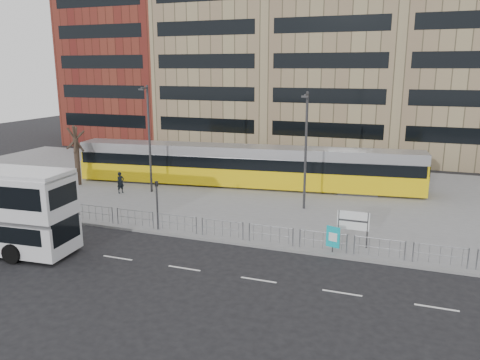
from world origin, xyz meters
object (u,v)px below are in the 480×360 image
(ad_panel, at_px, (333,237))
(pedestrian, at_px, (121,183))
(tram, at_px, (244,166))
(bare_tree, at_px, (74,124))
(traffic_light_west, at_px, (157,199))
(lamp_post_west, at_px, (149,135))
(station_sign, at_px, (353,222))
(lamp_post_east, at_px, (306,146))

(ad_panel, bearing_deg, pedestrian, 175.45)
(tram, distance_m, bare_tree, 14.86)
(pedestrian, bearing_deg, traffic_light_west, -108.21)
(lamp_post_west, distance_m, bare_tree, 7.22)
(tram, relative_size, ad_panel, 20.03)
(tram, relative_size, pedestrian, 17.00)
(tram, distance_m, station_sign, 15.32)
(lamp_post_west, relative_size, bare_tree, 1.20)
(station_sign, bearing_deg, bare_tree, 164.25)
(traffic_light_west, bearing_deg, pedestrian, 143.94)
(ad_panel, bearing_deg, traffic_light_west, -164.37)
(tram, xyz_separation_m, lamp_post_east, (6.26, -4.94, 2.80))
(pedestrian, height_order, traffic_light_west, traffic_light_west)
(ad_panel, height_order, traffic_light_west, traffic_light_west)
(tram, distance_m, lamp_post_east, 8.45)
(lamp_post_west, xyz_separation_m, lamp_post_east, (12.78, -0.46, -0.14))
(tram, bearing_deg, station_sign, -54.18)
(lamp_post_east, bearing_deg, lamp_post_west, 177.96)
(ad_panel, distance_m, lamp_post_west, 18.33)
(pedestrian, distance_m, bare_tree, 6.85)
(tram, xyz_separation_m, bare_tree, (-13.71, -4.47, 3.56))
(lamp_post_west, height_order, bare_tree, lamp_post_west)
(tram, relative_size, lamp_post_west, 3.44)
(ad_panel, xyz_separation_m, lamp_post_west, (-16.03, 8.05, 3.81))
(pedestrian, distance_m, lamp_post_east, 15.36)
(tram, relative_size, bare_tree, 4.12)
(lamp_post_west, xyz_separation_m, bare_tree, (-7.19, 0.01, 0.63))
(lamp_post_west, distance_m, lamp_post_east, 12.79)
(bare_tree, bearing_deg, ad_panel, -19.14)
(station_sign, height_order, traffic_light_west, traffic_light_west)
(lamp_post_east, bearing_deg, tram, 141.71)
(station_sign, relative_size, ad_panel, 1.39)
(lamp_post_east, bearing_deg, bare_tree, 178.65)
(lamp_post_west, bearing_deg, tram, 34.53)
(ad_panel, relative_size, bare_tree, 0.21)
(station_sign, xyz_separation_m, bare_tree, (-24.12, 6.77, 3.88))
(station_sign, distance_m, lamp_post_west, 18.51)
(lamp_post_west, bearing_deg, station_sign, -21.76)
(traffic_light_west, bearing_deg, bare_tree, 154.11)
(station_sign, xyz_separation_m, pedestrian, (-19.04, 5.57, -0.55))
(lamp_post_east, distance_m, bare_tree, 19.99)
(tram, distance_m, ad_panel, 15.75)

